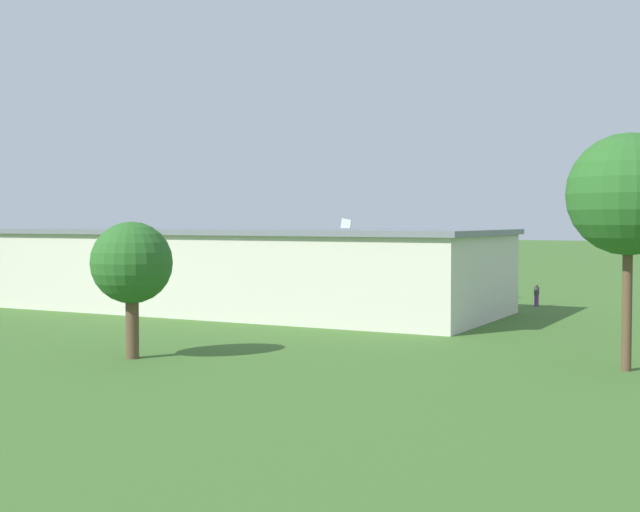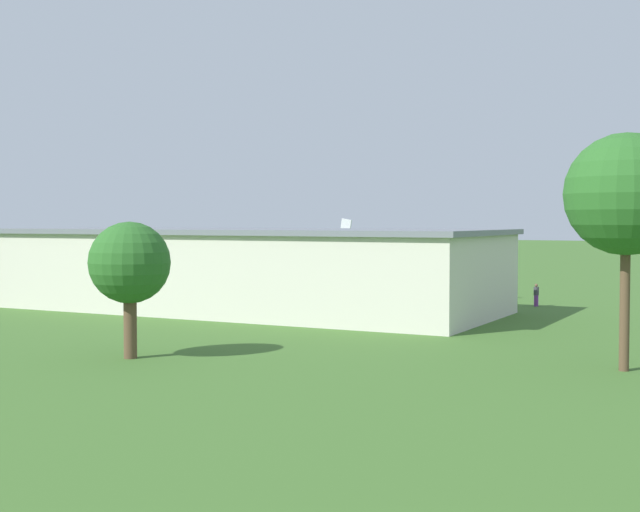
{
  "view_description": "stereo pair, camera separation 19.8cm",
  "coord_description": "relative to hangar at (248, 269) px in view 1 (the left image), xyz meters",
  "views": [
    {
      "loc": [
        -33.36,
        80.46,
        6.26
      ],
      "look_at": [
        2.71,
        11.45,
        3.1
      ],
      "focal_mm": 48.92,
      "sensor_mm": 36.0,
      "label": 1
    },
    {
      "loc": [
        -33.54,
        80.37,
        6.26
      ],
      "look_at": [
        2.71,
        11.45,
        3.1
      ],
      "focal_mm": 48.92,
      "sensor_mm": 36.0,
      "label": 2
    }
  ],
  "objects": [
    {
      "name": "ground_plane",
      "position": [
        0.65,
        -28.74,
        -2.86
      ],
      "size": [
        400.0,
        400.0,
        0.0
      ],
      "primitive_type": "plane",
      "color": "#3D6628"
    },
    {
      "name": "hangar",
      "position": [
        0.0,
        0.0,
        0.0
      ],
      "size": [
        35.2,
        14.57,
        5.7
      ],
      "color": "beige",
      "rests_on": "ground_plane"
    },
    {
      "name": "biplane",
      "position": [
        5.95,
        -21.58,
        1.45
      ],
      "size": [
        8.16,
        9.11,
        4.0
      ],
      "color": "silver"
    },
    {
      "name": "car_white",
      "position": [
        17.04,
        -13.62,
        -2.03
      ],
      "size": [
        2.38,
        4.57,
        1.59
      ],
      "color": "white",
      "rests_on": "ground_plane"
    },
    {
      "name": "car_orange",
      "position": [
        23.58,
        -12.04,
        -2.02
      ],
      "size": [
        2.34,
        4.31,
        1.64
      ],
      "color": "orange",
      "rests_on": "ground_plane"
    },
    {
      "name": "car_green",
      "position": [
        29.43,
        -12.19,
        -2.0
      ],
      "size": [
        2.34,
        4.33,
        1.66
      ],
      "color": "#1E6B38",
      "rests_on": "ground_plane"
    },
    {
      "name": "car_blue",
      "position": [
        36.86,
        -14.14,
        -2.03
      ],
      "size": [
        2.37,
        4.53,
        1.61
      ],
      "color": "#23389E",
      "rests_on": "ground_plane"
    },
    {
      "name": "person_beside_truck",
      "position": [
        -6.35,
        -18.87,
        -2.02
      ],
      "size": [
        0.53,
        0.53,
        1.67
      ],
      "color": "navy",
      "rests_on": "ground_plane"
    },
    {
      "name": "person_watching_takeoff",
      "position": [
        -0.11,
        -18.81,
        -2.09
      ],
      "size": [
        0.51,
        0.51,
        1.56
      ],
      "color": "beige",
      "rests_on": "ground_plane"
    },
    {
      "name": "person_walking_on_apron",
      "position": [
        -13.56,
        -17.26,
        -2.01
      ],
      "size": [
        0.52,
        0.52,
        1.69
      ],
      "color": "beige",
      "rests_on": "ground_plane"
    },
    {
      "name": "person_crossing_taxiway",
      "position": [
        -17.36,
        -11.87,
        -2.03
      ],
      "size": [
        0.47,
        0.47,
        1.66
      ],
      "color": "#72338C",
      "rests_on": "ground_plane"
    },
    {
      "name": "tree_by_windsock",
      "position": [
        -27.32,
        13.79,
        4.47
      ],
      "size": [
        5.09,
        5.09,
        9.91
      ],
      "color": "brown",
      "rests_on": "ground_plane"
    },
    {
      "name": "tree_near_perimeter_road",
      "position": [
        -6.91,
        20.78,
        1.45
      ],
      "size": [
        3.72,
        3.72,
        6.23
      ],
      "color": "brown",
      "rests_on": "ground_plane"
    }
  ]
}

